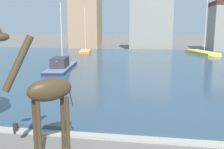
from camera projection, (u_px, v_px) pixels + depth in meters
harbor_water at (145, 66)px, 32.29m from camera, size 89.97×41.51×0.32m
quay_edge_coping at (128, 138)px, 11.94m from camera, size 89.97×0.50×0.12m
giraffe_statue at (46, 93)px, 10.04m from camera, size 2.36×2.35×5.10m
sailboat_navy at (62, 66)px, 29.72m from camera, size 3.37×9.71×7.60m
sailboat_orange at (85, 52)px, 47.23m from camera, size 2.87×6.61×8.25m
sailboat_yellow at (205, 54)px, 43.44m from camera, size 5.06×9.15×9.42m
mooring_bollard at (16, 128)px, 12.63m from camera, size 0.24×0.24×0.50m
townhouse_tall_gabled at (85, 17)px, 55.70m from camera, size 6.36×5.65×13.65m
townhouse_narrow_midrow at (151, 21)px, 54.49m from camera, size 8.86×5.40×11.82m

